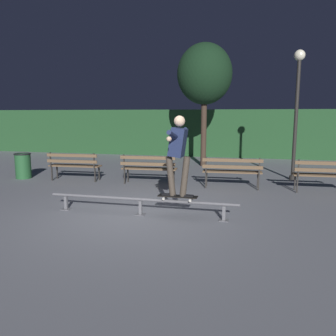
{
  "coord_description": "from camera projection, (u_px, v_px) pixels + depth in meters",
  "views": [
    {
      "loc": [
        2.05,
        -6.24,
        2.01
      ],
      "look_at": [
        0.38,
        0.81,
        0.85
      ],
      "focal_mm": 35.77,
      "sensor_mm": 36.0,
      "label": 1
    }
  ],
  "objects": [
    {
      "name": "trash_can",
      "position": [
        23.0,
        165.0,
        10.62
      ],
      "size": [
        0.52,
        0.52,
        0.8
      ],
      "color": "#23562D",
      "rests_on": "ground"
    },
    {
      "name": "park_bench_right_center",
      "position": [
        232.0,
        169.0,
        9.1
      ],
      "size": [
        1.62,
        0.49,
        0.88
      ],
      "color": "#282623",
      "rests_on": "ground"
    },
    {
      "name": "park_bench_rightmost",
      "position": [
        326.0,
        173.0,
        8.56
      ],
      "size": [
        1.62,
        0.49,
        0.88
      ],
      "color": "#282623",
      "rests_on": "ground"
    },
    {
      "name": "tree_behind_benches",
      "position": [
        205.0,
        75.0,
        12.7
      ],
      "size": [
        2.09,
        2.09,
        4.69
      ],
      "color": "#3D2D23",
      "rests_on": "ground"
    },
    {
      "name": "skateboarder",
      "position": [
        178.0,
        149.0,
        6.4
      ],
      "size": [
        0.62,
        1.41,
        1.56
      ],
      "color": "black",
      "rests_on": "skateboard"
    },
    {
      "name": "ground_plane",
      "position": [
        140.0,
        215.0,
        6.78
      ],
      "size": [
        90.0,
        90.0,
        0.0
      ],
      "primitive_type": "plane",
      "color": "slate"
    },
    {
      "name": "park_bench_left_center",
      "position": [
        149.0,
        166.0,
        9.64
      ],
      "size": [
        1.62,
        0.49,
        0.88
      ],
      "color": "#282623",
      "rests_on": "ground"
    },
    {
      "name": "hedge_backdrop",
      "position": [
        205.0,
        133.0,
        16.47
      ],
      "size": [
        24.0,
        1.2,
        2.25
      ],
      "primitive_type": "cube",
      "color": "#234C28",
      "rests_on": "ground"
    },
    {
      "name": "lamp_post_right",
      "position": [
        297.0,
        99.0,
        10.04
      ],
      "size": [
        0.32,
        0.32,
        3.9
      ],
      "color": "#282623",
      "rests_on": "ground"
    },
    {
      "name": "skateboard",
      "position": [
        178.0,
        197.0,
        6.55
      ],
      "size": [
        0.79,
        0.22,
        0.09
      ],
      "color": "black",
      "rests_on": "grind_rail"
    },
    {
      "name": "park_bench_leftmost",
      "position": [
        74.0,
        164.0,
        10.18
      ],
      "size": [
        1.62,
        0.49,
        0.88
      ],
      "color": "#282623",
      "rests_on": "ground"
    },
    {
      "name": "grind_rail",
      "position": [
        140.0,
        202.0,
        6.75
      ],
      "size": [
        3.93,
        0.18,
        0.35
      ],
      "color": "slate",
      "rests_on": "ground"
    }
  ]
}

